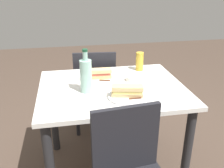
% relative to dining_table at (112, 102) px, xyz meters
% --- Properties ---
extents(ground_plane, '(8.00, 8.00, 0.00)m').
position_rel_dining_table_xyz_m(ground_plane, '(0.00, 0.00, -0.62)').
color(ground_plane, '#47382D').
extents(dining_table, '(1.03, 0.82, 0.74)m').
position_rel_dining_table_xyz_m(dining_table, '(0.00, 0.00, 0.00)').
color(dining_table, silver).
rests_on(dining_table, ground).
extents(chair_near, '(0.44, 0.44, 0.85)m').
position_rel_dining_table_xyz_m(chair_near, '(0.05, -0.60, -0.13)').
color(chair_near, black).
rests_on(chair_near, ground).
extents(plate_near, '(0.25, 0.25, 0.01)m').
position_rel_dining_table_xyz_m(plate_near, '(-0.06, 0.19, 0.13)').
color(plate_near, white).
rests_on(plate_near, dining_table).
extents(baguette_sandwich_near, '(0.21, 0.11, 0.07)m').
position_rel_dining_table_xyz_m(baguette_sandwich_near, '(-0.06, 0.19, 0.17)').
color(baguette_sandwich_near, '#DBB77A').
rests_on(baguette_sandwich_near, plate_near).
extents(knife_near, '(0.18, 0.01, 0.01)m').
position_rel_dining_table_xyz_m(knife_near, '(-0.06, 0.25, 0.14)').
color(knife_near, silver).
rests_on(knife_near, plate_near).
extents(plate_far, '(0.25, 0.25, 0.01)m').
position_rel_dining_table_xyz_m(plate_far, '(0.08, -0.15, 0.13)').
color(plate_far, silver).
rests_on(plate_far, dining_table).
extents(baguette_sandwich_far, '(0.21, 0.08, 0.07)m').
position_rel_dining_table_xyz_m(baguette_sandwich_far, '(0.08, -0.15, 0.17)').
color(baguette_sandwich_far, '#DBB77A').
rests_on(baguette_sandwich_far, plate_far).
extents(knife_far, '(0.18, 0.06, 0.01)m').
position_rel_dining_table_xyz_m(knife_far, '(0.08, -0.09, 0.14)').
color(knife_far, silver).
rests_on(knife_far, plate_far).
extents(water_bottle, '(0.08, 0.08, 0.30)m').
position_rel_dining_table_xyz_m(water_bottle, '(0.19, 0.05, 0.24)').
color(water_bottle, '#99C6B7').
rests_on(water_bottle, dining_table).
extents(beer_glass, '(0.06, 0.06, 0.15)m').
position_rel_dining_table_xyz_m(beer_glass, '(-0.29, -0.29, 0.20)').
color(beer_glass, gold).
rests_on(beer_glass, dining_table).
extents(olive_bowl, '(0.09, 0.09, 0.03)m').
position_rel_dining_table_xyz_m(olive_bowl, '(-0.17, -0.09, 0.14)').
color(olive_bowl, silver).
rests_on(olive_bowl, dining_table).
extents(paper_napkin, '(0.18, 0.18, 0.00)m').
position_rel_dining_table_xyz_m(paper_napkin, '(-0.39, -0.13, 0.12)').
color(paper_napkin, white).
rests_on(paper_napkin, dining_table).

